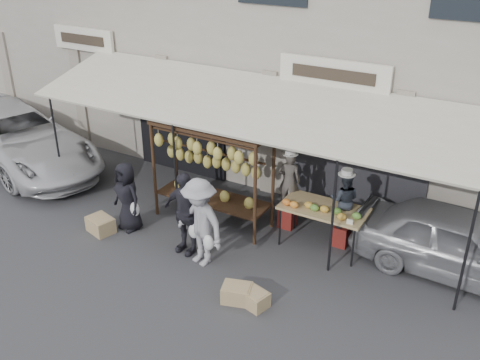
{
  "coord_description": "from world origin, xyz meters",
  "views": [
    {
      "loc": [
        5.21,
        -6.96,
        6.06
      ],
      "look_at": [
        0.42,
        1.4,
        1.3
      ],
      "focal_mm": 40.0,
      "sensor_mm": 36.0,
      "label": 1
    }
  ],
  "objects_px": {
    "vendor_right": "(344,200)",
    "customer_right": "(200,223)",
    "banana_rack": "(210,156)",
    "sedan": "(459,243)",
    "crate_near_b": "(254,299)",
    "crate_far": "(101,225)",
    "customer_left": "(127,197)",
    "vendor_left": "(289,181)",
    "produce_table": "(323,210)",
    "van": "(14,122)",
    "crate_near_a": "(237,293)",
    "customer_mid": "(185,213)"
  },
  "relations": [
    {
      "from": "customer_mid",
      "to": "van",
      "type": "distance_m",
      "value": 6.99
    },
    {
      "from": "customer_right",
      "to": "van",
      "type": "xyz_separation_m",
      "value": [
        -7.28,
        1.76,
        0.12
      ]
    },
    {
      "from": "customer_left",
      "to": "sedan",
      "type": "relative_size",
      "value": 0.4
    },
    {
      "from": "vendor_left",
      "to": "sedan",
      "type": "bearing_deg",
      "value": 163.99
    },
    {
      "from": "crate_near_b",
      "to": "customer_mid",
      "type": "bearing_deg",
      "value": 157.57
    },
    {
      "from": "vendor_left",
      "to": "crate_near_a",
      "type": "distance_m",
      "value": 2.89
    },
    {
      "from": "customer_right",
      "to": "customer_left",
      "type": "bearing_deg",
      "value": -173.42
    },
    {
      "from": "vendor_right",
      "to": "crate_near_b",
      "type": "height_order",
      "value": "vendor_right"
    },
    {
      "from": "van",
      "to": "customer_right",
      "type": "bearing_deg",
      "value": -85.34
    },
    {
      "from": "van",
      "to": "sedan",
      "type": "relative_size",
      "value": 1.27
    },
    {
      "from": "banana_rack",
      "to": "crate_near_b",
      "type": "bearing_deg",
      "value": -43.32
    },
    {
      "from": "customer_right",
      "to": "crate_near_b",
      "type": "distance_m",
      "value": 1.8
    },
    {
      "from": "vendor_left",
      "to": "vendor_right",
      "type": "relative_size",
      "value": 1.08
    },
    {
      "from": "vendor_left",
      "to": "sedan",
      "type": "height_order",
      "value": "vendor_left"
    },
    {
      "from": "customer_left",
      "to": "van",
      "type": "height_order",
      "value": "van"
    },
    {
      "from": "banana_rack",
      "to": "customer_right",
      "type": "height_order",
      "value": "banana_rack"
    },
    {
      "from": "vendor_right",
      "to": "van",
      "type": "relative_size",
      "value": 0.24
    },
    {
      "from": "vendor_left",
      "to": "customer_mid",
      "type": "relative_size",
      "value": 0.74
    },
    {
      "from": "crate_near_b",
      "to": "produce_table",
      "type": "bearing_deg",
      "value": 82.33
    },
    {
      "from": "crate_near_a",
      "to": "vendor_left",
      "type": "bearing_deg",
      "value": 96.51
    },
    {
      "from": "produce_table",
      "to": "customer_mid",
      "type": "xyz_separation_m",
      "value": [
        -2.29,
        -1.44,
        -0.01
      ]
    },
    {
      "from": "vendor_right",
      "to": "sedan",
      "type": "bearing_deg",
      "value": 170.26
    },
    {
      "from": "crate_far",
      "to": "vendor_right",
      "type": "bearing_deg",
      "value": 24.13
    },
    {
      "from": "crate_near_b",
      "to": "van",
      "type": "xyz_separation_m",
      "value": [
        -8.8,
        2.38,
        0.88
      ]
    },
    {
      "from": "banana_rack",
      "to": "sedan",
      "type": "relative_size",
      "value": 0.68
    },
    {
      "from": "crate_near_b",
      "to": "crate_far",
      "type": "relative_size",
      "value": 0.85
    },
    {
      "from": "customer_right",
      "to": "sedan",
      "type": "height_order",
      "value": "customer_right"
    },
    {
      "from": "vendor_left",
      "to": "van",
      "type": "height_order",
      "value": "van"
    },
    {
      "from": "crate_far",
      "to": "produce_table",
      "type": "bearing_deg",
      "value": 22.34
    },
    {
      "from": "produce_table",
      "to": "vendor_right",
      "type": "height_order",
      "value": "vendor_right"
    },
    {
      "from": "vendor_left",
      "to": "crate_near_b",
      "type": "distance_m",
      "value": 2.92
    },
    {
      "from": "vendor_left",
      "to": "customer_mid",
      "type": "distance_m",
      "value": 2.31
    },
    {
      "from": "vendor_right",
      "to": "sedan",
      "type": "relative_size",
      "value": 0.31
    },
    {
      "from": "customer_right",
      "to": "customer_mid",
      "type": "bearing_deg",
      "value": 172.33
    },
    {
      "from": "customer_left",
      "to": "crate_near_b",
      "type": "relative_size",
      "value": 3.24
    },
    {
      "from": "banana_rack",
      "to": "customer_mid",
      "type": "height_order",
      "value": "banana_rack"
    },
    {
      "from": "banana_rack",
      "to": "customer_left",
      "type": "height_order",
      "value": "banana_rack"
    },
    {
      "from": "customer_left",
      "to": "customer_right",
      "type": "height_order",
      "value": "customer_right"
    },
    {
      "from": "produce_table",
      "to": "crate_near_b",
      "type": "distance_m",
      "value": 2.4
    },
    {
      "from": "vendor_right",
      "to": "customer_right",
      "type": "distance_m",
      "value": 2.89
    },
    {
      "from": "banana_rack",
      "to": "crate_near_b",
      "type": "relative_size",
      "value": 5.51
    },
    {
      "from": "vendor_right",
      "to": "sedan",
      "type": "xyz_separation_m",
      "value": [
        2.19,
        0.16,
        -0.38
      ]
    },
    {
      "from": "banana_rack",
      "to": "crate_near_b",
      "type": "distance_m",
      "value": 3.3
    },
    {
      "from": "crate_far",
      "to": "van",
      "type": "relative_size",
      "value": 0.11
    },
    {
      "from": "customer_mid",
      "to": "customer_right",
      "type": "xyz_separation_m",
      "value": [
        0.47,
        -0.2,
        0.03
      ]
    },
    {
      "from": "customer_right",
      "to": "sedan",
      "type": "xyz_separation_m",
      "value": [
        4.33,
        2.1,
        -0.24
      ]
    },
    {
      "from": "crate_far",
      "to": "van",
      "type": "xyz_separation_m",
      "value": [
        -4.8,
        1.89,
        0.85
      ]
    },
    {
      "from": "crate_near_b",
      "to": "van",
      "type": "distance_m",
      "value": 9.15
    },
    {
      "from": "customer_left",
      "to": "crate_near_a",
      "type": "xyz_separation_m",
      "value": [
        3.22,
        -0.96,
        -0.61
      ]
    },
    {
      "from": "vendor_right",
      "to": "customer_mid",
      "type": "bearing_deg",
      "value": 19.77
    }
  ]
}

